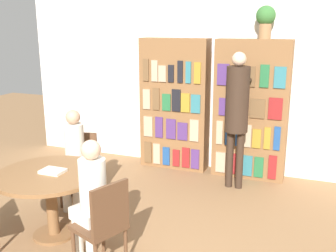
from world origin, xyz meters
TOP-DOWN VIEW (x-y plane):
  - wall_back at (0.00, 3.60)m, footprint 6.40×0.07m
  - bookshelf_left at (-0.59, 3.41)m, footprint 1.05×0.34m
  - bookshelf_right at (0.59, 3.41)m, footprint 1.05×0.34m
  - flower_vase at (0.72, 3.41)m, footprint 0.27×0.27m
  - reading_table at (-1.06, 0.92)m, footprint 1.11×1.11m
  - chair_left_side at (-1.27, 1.79)m, footprint 0.48×0.48m
  - chair_far_side at (-0.23, 0.58)m, footprint 0.52×0.52m
  - seated_reader_left at (-1.23, 1.61)m, footprint 0.31×0.38m
  - seated_reader_right at (-0.40, 0.65)m, footprint 0.39×0.35m
  - librarian_standing at (0.48, 2.91)m, footprint 0.31×0.58m
  - open_book_on_table at (-1.02, 0.94)m, footprint 0.24×0.18m

SIDE VIEW (x-z plane):
  - chair_left_side at x=-1.27m, z-range 0.05..0.92m
  - chair_far_side at x=-0.23m, z-range 0.05..0.92m
  - reading_table at x=-1.06m, z-range 0.23..0.95m
  - seated_reader_left at x=-1.23m, z-range 0.07..1.29m
  - seated_reader_right at x=-0.40m, z-range 0.07..1.30m
  - open_book_on_table at x=-1.02m, z-range 0.72..0.75m
  - bookshelf_right at x=0.59m, z-range 0.00..2.00m
  - bookshelf_left at x=-0.59m, z-range 0.00..2.00m
  - librarian_standing at x=0.48m, z-range 0.22..2.08m
  - wall_back at x=0.00m, z-range 0.01..3.01m
  - flower_vase at x=0.72m, z-range 2.05..2.49m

